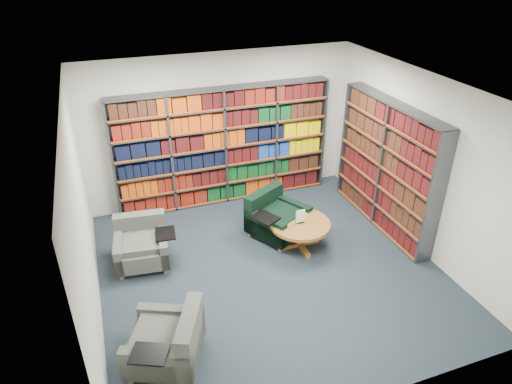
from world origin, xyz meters
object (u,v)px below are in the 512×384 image
object	(u,v)px
chair_green_right	(274,218)
coffee_table	(300,227)
chair_teal_left	(142,245)
chair_teal_front	(171,343)

from	to	relation	value
chair_green_right	coffee_table	bearing A→B (deg)	-64.39
chair_teal_left	coffee_table	distance (m)	2.52
chair_green_right	coffee_table	world-z (taller)	chair_green_right
chair_teal_left	chair_green_right	xyz separation A→B (m)	(2.23, 0.00, 0.01)
chair_teal_left	chair_green_right	distance (m)	2.23
chair_teal_left	coffee_table	size ratio (longest dim) A/B	1.00
coffee_table	chair_teal_left	bearing A→B (deg)	168.54
chair_teal_left	chair_green_right	world-z (taller)	chair_green_right
chair_green_right	coffee_table	xyz separation A→B (m)	(0.24, -0.50, 0.07)
chair_teal_front	coffee_table	distance (m)	2.91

